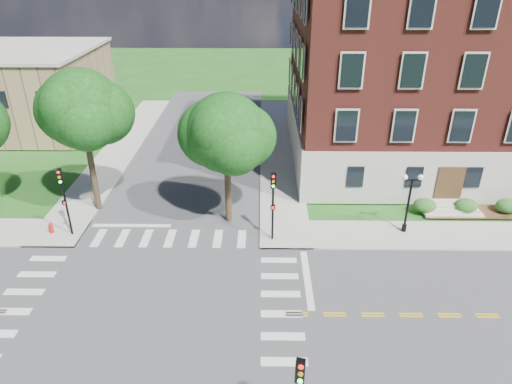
{
  "coord_description": "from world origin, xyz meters",
  "views": [
    {
      "loc": [
        6.08,
        -18.43,
        16.68
      ],
      "look_at": [
        5.74,
        7.86,
        3.2
      ],
      "focal_mm": 32.0,
      "sensor_mm": 36.0,
      "label": 1
    }
  ],
  "objects_px": {
    "traffic_signal_ne": "(273,198)",
    "traffic_signal_nw": "(64,194)",
    "twin_lamp_west": "(409,200)",
    "fire_hydrant": "(51,228)"
  },
  "relations": [
    {
      "from": "twin_lamp_west",
      "to": "traffic_signal_ne",
      "type": "bearing_deg",
      "value": -172.86
    },
    {
      "from": "traffic_signal_ne",
      "to": "traffic_signal_nw",
      "type": "relative_size",
      "value": 1.0
    },
    {
      "from": "traffic_signal_ne",
      "to": "traffic_signal_nw",
      "type": "height_order",
      "value": "same"
    },
    {
      "from": "traffic_signal_ne",
      "to": "twin_lamp_west",
      "type": "height_order",
      "value": "traffic_signal_ne"
    },
    {
      "from": "traffic_signal_ne",
      "to": "fire_hydrant",
      "type": "xyz_separation_m",
      "value": [
        -14.95,
        0.64,
        -2.72
      ]
    },
    {
      "from": "traffic_signal_nw",
      "to": "fire_hydrant",
      "type": "xyz_separation_m",
      "value": [
        -1.46,
        0.2,
        -2.72
      ]
    },
    {
      "from": "traffic_signal_nw",
      "to": "twin_lamp_west",
      "type": "distance_m",
      "value": 22.51
    },
    {
      "from": "traffic_signal_ne",
      "to": "twin_lamp_west",
      "type": "relative_size",
      "value": 1.13
    },
    {
      "from": "fire_hydrant",
      "to": "twin_lamp_west",
      "type": "bearing_deg",
      "value": 1.16
    },
    {
      "from": "twin_lamp_west",
      "to": "fire_hydrant",
      "type": "relative_size",
      "value": 5.64
    }
  ]
}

